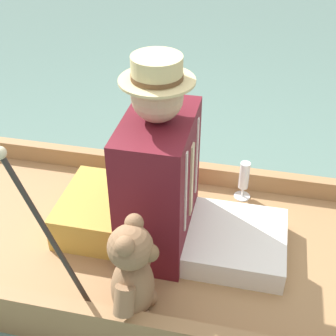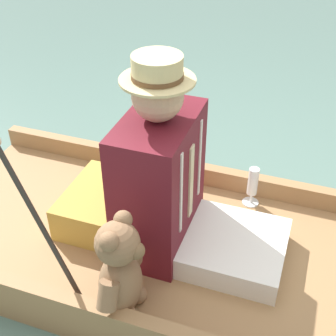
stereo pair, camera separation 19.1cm
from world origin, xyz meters
TOP-DOWN VIEW (x-y plane):
  - ground_plane at (0.00, 0.00)m, footprint 16.00×16.00m
  - punt_boat at (0.00, 0.00)m, footprint 1.06×2.63m
  - seat_cushion at (-0.05, -0.50)m, footprint 0.44×0.30m
  - seated_person at (-0.01, -0.13)m, footprint 0.47×0.71m
  - teddy_bear at (0.40, -0.19)m, footprint 0.32×0.19m
  - wine_glass at (-0.41, 0.15)m, footprint 0.08×0.08m
  - walking_cane at (0.43, -0.50)m, footprint 0.04×0.27m

SIDE VIEW (x-z plane):
  - ground_plane at x=0.00m, z-range 0.00..0.00m
  - punt_boat at x=0.00m, z-range -0.04..0.18m
  - seat_cushion at x=-0.05m, z-range 0.12..0.29m
  - wine_glass at x=-0.41m, z-range 0.13..0.34m
  - teddy_bear at x=0.40m, z-range 0.10..0.55m
  - seated_person at x=-0.01m, z-range -0.01..0.88m
  - walking_cane at x=0.43m, z-range 0.18..0.92m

